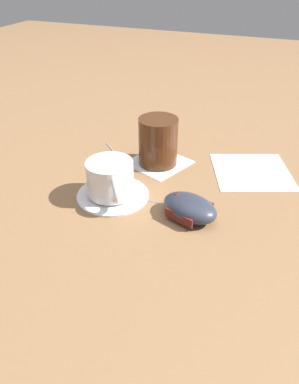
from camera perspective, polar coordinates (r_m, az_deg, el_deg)
name	(u,v)px	position (r m, az deg, el deg)	size (l,w,h in m)	color
ground_plane	(184,182)	(0.75, 5.24, 1.51)	(3.00, 3.00, 0.00)	olive
saucer	(113,194)	(0.71, -5.62, -0.33)	(0.14, 0.14, 0.01)	white
coffee_cup	(110,178)	(0.68, -5.99, 2.09)	(0.10, 0.09, 0.06)	white
computer_mouse	(190,207)	(0.65, 6.14, -2.36)	(0.10, 0.12, 0.04)	#2D3342
mouse_cable	(120,173)	(0.78, -4.49, 2.88)	(0.19, 0.22, 0.00)	gray
napkin_under_glass	(159,162)	(0.82, 1.40, 4.57)	(0.11, 0.11, 0.00)	white
drinking_glass	(158,141)	(0.79, 1.33, 7.72)	(0.08, 0.08, 0.10)	#4C2814
napkin_spare	(252,171)	(0.81, 15.32, 3.05)	(0.15, 0.15, 0.00)	white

